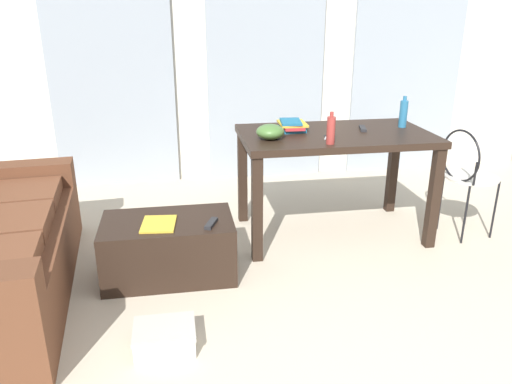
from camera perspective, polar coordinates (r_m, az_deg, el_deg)
ground_plane at (r=3.39m, az=7.40°, el=-8.75°), size 8.19×8.19×0.00m
wall_back at (r=5.03m, az=0.99°, el=15.57°), size 5.71×0.10×2.44m
curtains at (r=4.96m, az=1.16°, el=13.63°), size 4.06×0.03×2.11m
coffee_table at (r=3.26m, az=-9.99°, el=-6.33°), size 0.83×0.49×0.38m
craft_table at (r=3.69m, az=9.05°, el=5.14°), size 1.37×0.80×0.79m
wire_chair at (r=3.97m, az=22.99°, el=2.34°), size 0.39×0.41×0.83m
bottle_near at (r=3.92m, az=16.59°, el=8.65°), size 0.06×0.06×0.23m
bottle_far at (r=3.32m, az=8.61°, el=7.08°), size 0.06×0.06×0.21m
bowl at (r=3.42m, az=1.65°, el=6.94°), size 0.19×0.19×0.10m
book_stack at (r=3.68m, az=4.13°, el=7.65°), size 0.20×0.28×0.08m
tv_remote_on_table at (r=3.78m, az=12.18°, el=7.15°), size 0.08×0.16×0.02m
scissors at (r=3.52m, az=8.11°, el=6.30°), size 0.06×0.12×0.00m
tv_remote_primary at (r=3.07m, az=-5.18°, el=-3.62°), size 0.10×0.16×0.02m
magazine at (r=3.12m, az=-11.13°, el=-3.63°), size 0.23×0.27×0.01m
shoebox at (r=2.68m, az=-10.45°, el=-16.10°), size 0.31×0.24×0.12m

